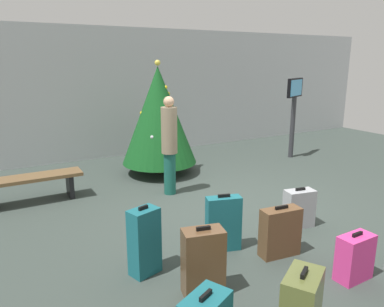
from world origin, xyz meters
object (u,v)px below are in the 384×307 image
Objects in this scene: flight_info_kiosk at (294,104)px; suitcase_5 at (144,242)px; suitcase_6 at (280,232)px; suitcase_2 at (355,257)px; traveller_0 at (169,143)px; suitcase_0 at (299,208)px; holiday_tree at (159,115)px; suitcase_1 at (203,262)px; suitcase_4 at (223,223)px; waiting_bench at (32,182)px.

suitcase_5 is at bearing -149.33° from flight_info_kiosk.
suitcase_5 is 1.25× the size of suitcase_6.
suitcase_2 is at bearing -126.74° from flight_info_kiosk.
suitcase_2 is at bearing -65.88° from suitcase_6.
traveller_0 is 2.53m from suitcase_0.
holiday_tree is 3.14× the size of suitcase_1.
suitcase_6 reaches higher than suitcase_2.
suitcase_0 is (1.06, -2.19, -0.68)m from traveller_0.
suitcase_0 is 2.21m from suitcase_1.
suitcase_4 is at bearing -178.82° from suitcase_0.
suitcase_0 is 1.37m from suitcase_4.
traveller_0 is at bearing 70.50° from suitcase_1.
flight_info_kiosk is 2.98× the size of suitcase_6.
traveller_0 reaches higher than suitcase_2.
holiday_tree is 1.22× the size of flight_info_kiosk.
suitcase_5 is at bearing -122.21° from traveller_0.
holiday_tree is 3.67m from suitcase_0.
traveller_0 reaches higher than suitcase_1.
holiday_tree reaches higher than suitcase_1.
waiting_bench is 2.49× the size of suitcase_6.
suitcase_2 is 0.85× the size of suitcase_6.
holiday_tree is 3.68m from suitcase_4.
holiday_tree is 1.36m from traveller_0.
suitcase_5 reaches higher than suitcase_6.
suitcase_1 is at bearing -71.34° from waiting_bench.
holiday_tree is at bearing 73.75° from traveller_0.
flight_info_kiosk is (3.50, -0.38, 0.08)m from holiday_tree.
suitcase_6 reaches higher than waiting_bench.
suitcase_6 is at bearing 9.64° from suitcase_1.
holiday_tree is at bearing 173.77° from flight_info_kiosk.
suitcase_1 is at bearing -59.92° from suitcase_5.
suitcase_6 is at bearing -135.48° from flight_info_kiosk.
holiday_tree reaches higher than suitcase_0.
traveller_0 is 2.34× the size of suitcase_1.
suitcase_1 is at bearing -109.50° from traveller_0.
suitcase_4 is 1.14× the size of suitcase_6.
suitcase_2 is (0.22, -4.78, -1.01)m from holiday_tree.
suitcase_6 is (0.23, -2.69, -0.65)m from traveller_0.
flight_info_kiosk is 6.28m from suitcase_1.
traveller_0 is 3.62m from suitcase_2.
suitcase_2 is 0.68× the size of suitcase_5.
suitcase_1 is (1.24, -3.67, 0.00)m from waiting_bench.
waiting_bench is 2.75× the size of suitcase_0.
waiting_bench is at bearing 123.25° from suitcase_4.
suitcase_0 reaches higher than waiting_bench.
waiting_bench is at bearing 138.36° from suitcase_0.
suitcase_4 is (-0.90, 1.29, 0.10)m from suitcase_2.
suitcase_5 reaches higher than waiting_bench.
suitcase_4 is 0.92× the size of suitcase_5.
suitcase_5 is (-2.47, -0.05, 0.11)m from suitcase_0.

